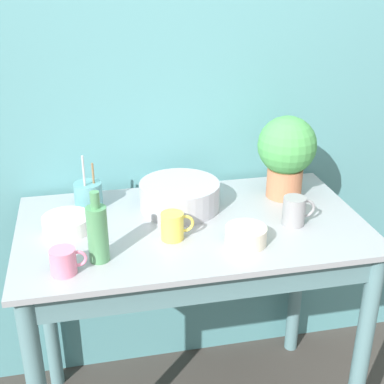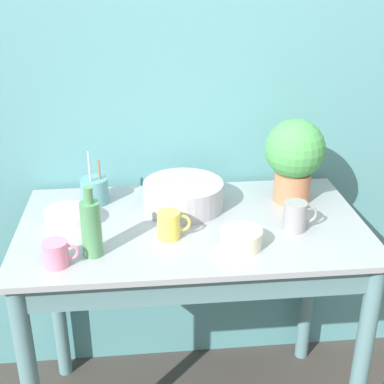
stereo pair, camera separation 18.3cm
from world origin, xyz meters
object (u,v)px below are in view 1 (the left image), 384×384
(potted_plant, at_px, (287,151))
(bottle_tall, at_px, (98,232))
(mug_grey, at_px, (295,211))
(bowl_small_enamel_white, at_px, (67,223))
(mug_pink, at_px, (64,261))
(mug_yellow, at_px, (173,226))
(bowl_small_cream, at_px, (246,236))
(utensil_cup, at_px, (88,195))
(bowl_wash_large, at_px, (180,196))

(potted_plant, bearing_deg, bottle_tall, -155.63)
(potted_plant, relative_size, mug_grey, 2.73)
(bottle_tall, relative_size, bowl_small_enamel_white, 1.39)
(mug_pink, distance_m, mug_grey, 0.80)
(mug_yellow, bearing_deg, bottle_tall, -161.02)
(bowl_small_cream, relative_size, bowl_small_enamel_white, 0.82)
(bowl_small_cream, bearing_deg, bottle_tall, -179.64)
(mug_yellow, bearing_deg, mug_grey, 1.92)
(bottle_tall, bearing_deg, utensil_cup, 92.68)
(potted_plant, relative_size, mug_yellow, 2.86)
(mug_yellow, xyz_separation_m, bowl_small_enamel_white, (-0.34, 0.13, -0.02))
(mug_grey, bearing_deg, bottle_tall, -171.66)
(mug_grey, bearing_deg, potted_plant, 77.99)
(mug_yellow, distance_m, bowl_small_cream, 0.24)
(utensil_cup, bearing_deg, bowl_small_cream, -37.78)
(mug_grey, height_order, mug_yellow, mug_grey)
(bowl_wash_large, bearing_deg, mug_yellow, -106.06)
(potted_plant, bearing_deg, utensil_cup, 175.89)
(mug_pink, relative_size, bowl_small_cream, 0.80)
(potted_plant, distance_m, bottle_tall, 0.80)
(mug_grey, distance_m, bowl_small_enamel_white, 0.78)
(potted_plant, bearing_deg, mug_pink, -155.35)
(mug_pink, height_order, bowl_small_cream, mug_pink)
(bowl_small_cream, distance_m, bowl_small_enamel_white, 0.61)
(bottle_tall, xyz_separation_m, bowl_small_cream, (0.47, 0.00, -0.07))
(bowl_small_enamel_white, distance_m, utensil_cup, 0.19)
(mug_pink, xyz_separation_m, mug_grey, (0.78, 0.15, 0.01))
(potted_plant, height_order, bowl_small_cream, potted_plant)
(mug_pink, height_order, utensil_cup, utensil_cup)
(mug_grey, bearing_deg, mug_yellow, -178.08)
(mug_grey, bearing_deg, bowl_wash_large, 150.28)
(potted_plant, height_order, utensil_cup, potted_plant)
(mug_pink, height_order, bowl_small_enamel_white, mug_pink)
(bowl_small_cream, bearing_deg, bowl_wash_large, 117.77)
(bowl_small_cream, height_order, bowl_small_enamel_white, bowl_small_cream)
(bottle_tall, bearing_deg, bowl_small_enamel_white, 114.31)
(mug_yellow, bearing_deg, utensil_cup, 131.61)
(bottle_tall, height_order, bowl_small_enamel_white, bottle_tall)
(mug_yellow, height_order, bowl_small_enamel_white, mug_yellow)
(bottle_tall, distance_m, mug_grey, 0.69)
(bowl_small_enamel_white, bearing_deg, mug_pink, -91.48)
(utensil_cup, bearing_deg, mug_pink, -101.23)
(mug_grey, bearing_deg, mug_pink, -169.05)
(bowl_small_enamel_white, bearing_deg, potted_plant, 7.87)
(potted_plant, height_order, bowl_wash_large, potted_plant)
(mug_grey, distance_m, mug_yellow, 0.43)
(potted_plant, distance_m, utensil_cup, 0.76)
(mug_pink, bearing_deg, potted_plant, 24.65)
(mug_pink, relative_size, mug_yellow, 0.98)
(mug_pink, xyz_separation_m, bowl_small_cream, (0.58, 0.05, -0.01))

